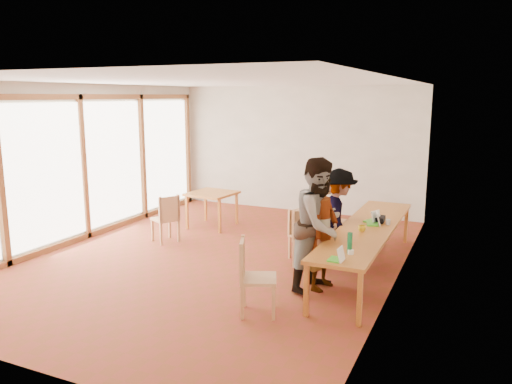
{
  "coord_description": "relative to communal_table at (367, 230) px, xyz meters",
  "views": [
    {
      "loc": [
        4.05,
        -7.31,
        2.77
      ],
      "look_at": [
        0.47,
        0.55,
        1.1
      ],
      "focal_mm": 35.0,
      "sensor_mm": 36.0,
      "label": 1
    }
  ],
  "objects": [
    {
      "name": "window_wall",
      "position": [
        -5.46,
        -0.31,
        0.8
      ],
      "size": [
        0.1,
        8.0,
        3.0
      ],
      "primitive_type": "cube",
      "color": "white",
      "rests_on": "ground"
    },
    {
      "name": "clear_glass",
      "position": [
        0.28,
        0.25,
        0.09
      ],
      "size": [
        0.07,
        0.07,
        0.09
      ],
      "primitive_type": "cylinder",
      "color": "silver",
      "rests_on": "communal_table"
    },
    {
      "name": "laptop_mid",
      "position": [
        0.09,
        0.16,
        0.1
      ],
      "size": [
        0.26,
        0.28,
        0.21
      ],
      "rotation": [
        0.0,
        0.0,
        0.24
      ],
      "color": "#50D52D",
      "rests_on": "communal_table"
    },
    {
      "name": "person_near",
      "position": [
        -0.44,
        -0.92,
        0.14
      ],
      "size": [
        0.48,
        0.66,
        1.68
      ],
      "primitive_type": "imported",
      "rotation": [
        0.0,
        0.0,
        1.43
      ],
      "color": "gray",
      "rests_on": "ground"
    },
    {
      "name": "chair_mid",
      "position": [
        -1.01,
        -0.09,
        -0.12
      ],
      "size": [
        0.49,
        0.49,
        0.51
      ],
      "rotation": [
        0.0,
        0.0,
        -0.11
      ],
      "color": "tan",
      "rests_on": "ground"
    },
    {
      "name": "chair_far",
      "position": [
        -1.21,
        0.27,
        -0.18
      ],
      "size": [
        0.51,
        0.51,
        0.46
      ],
      "rotation": [
        0.0,
        0.0,
        -0.36
      ],
      "color": "tan",
      "rests_on": "ground"
    },
    {
      "name": "chair_spare",
      "position": [
        -3.81,
        0.07,
        -0.14
      ],
      "size": [
        0.58,
        0.58,
        0.49
      ],
      "rotation": [
        0.0,
        0.0,
        2.64
      ],
      "color": "tan",
      "rests_on": "ground"
    },
    {
      "name": "yellow_mug",
      "position": [
        -0.02,
        -0.32,
        0.09
      ],
      "size": [
        0.12,
        0.12,
        0.09
      ],
      "primitive_type": "imported",
      "rotation": [
        0.0,
        0.0,
        -0.01
      ],
      "color": "gold",
      "rests_on": "communal_table"
    },
    {
      "name": "ceiling",
      "position": [
        -2.5,
        -0.31,
        2.32
      ],
      "size": [
        6.0,
        8.0,
        0.04
      ],
      "primitive_type": "cube",
      "color": "white",
      "rests_on": "wall_back"
    },
    {
      "name": "green_bottle",
      "position": [
        0.08,
        -1.45,
        0.19
      ],
      "size": [
        0.07,
        0.07,
        0.28
      ],
      "primitive_type": "cylinder",
      "color": "#146837",
      "rests_on": "communal_table"
    },
    {
      "name": "communal_table",
      "position": [
        0.0,
        0.0,
        0.0
      ],
      "size": [
        0.8,
        4.0,
        0.75
      ],
      "color": "#CC702D",
      "rests_on": "ground"
    },
    {
      "name": "person_far",
      "position": [
        -0.53,
        0.27,
        0.1
      ],
      "size": [
        0.95,
        1.18,
        1.6
      ],
      "primitive_type": "imported",
      "rotation": [
        0.0,
        0.0,
        1.97
      ],
      "color": "gray",
      "rests_on": "ground"
    },
    {
      "name": "person_mid",
      "position": [
        -0.48,
        -0.97,
        0.26
      ],
      "size": [
        0.94,
        1.09,
        1.93
      ],
      "primitive_type": "imported",
      "rotation": [
        0.0,
        0.0,
        1.32
      ],
      "color": "gray",
      "rests_on": "ground"
    },
    {
      "name": "chair_near",
      "position": [
        -1.03,
        -2.14,
        -0.1
      ],
      "size": [
        0.6,
        0.6,
        0.52
      ],
      "rotation": [
        0.0,
        0.0,
        0.39
      ],
      "color": "tan",
      "rests_on": "ground"
    },
    {
      "name": "side_table",
      "position": [
        -3.62,
        1.46,
        -0.03
      ],
      "size": [
        0.9,
        0.9,
        0.75
      ],
      "rotation": [
        0.0,
        0.0,
        -0.1
      ],
      "color": "#CC702D",
      "rests_on": "ground"
    },
    {
      "name": "black_pouch",
      "position": [
        0.11,
        0.38,
        0.09
      ],
      "size": [
        0.16,
        0.26,
        0.09
      ],
      "primitive_type": "cube",
      "color": "black",
      "rests_on": "communal_table"
    },
    {
      "name": "laptop_near",
      "position": [
        0.02,
        -1.8,
        0.1
      ],
      "size": [
        0.19,
        0.22,
        0.18
      ],
      "rotation": [
        0.0,
        0.0,
        -0.03
      ],
      "color": "#50D52D",
      "rests_on": "communal_table"
    },
    {
      "name": "ground",
      "position": [
        -2.5,
        -0.31,
        -0.7
      ],
      "size": [
        8.0,
        8.0,
        0.0
      ],
      "primitive_type": "plane",
      "color": "maroon",
      "rests_on": "ground"
    },
    {
      "name": "condiment_cup",
      "position": [
        0.1,
        -1.48,
        0.08
      ],
      "size": [
        0.08,
        0.08,
        0.06
      ],
      "primitive_type": "cylinder",
      "color": "white",
      "rests_on": "communal_table"
    },
    {
      "name": "wall_right",
      "position": [
        0.5,
        -0.31,
        0.8
      ],
      "size": [
        0.1,
        8.0,
        3.0
      ],
      "primitive_type": "cube",
      "color": "silver",
      "rests_on": "ground"
    },
    {
      "name": "pink_phone",
      "position": [
        -0.08,
        -0.81,
        0.05
      ],
      "size": [
        0.05,
        0.1,
        0.01
      ],
      "primitive_type": "cube",
      "color": "#E04570",
      "rests_on": "communal_table"
    },
    {
      "name": "wall_front",
      "position": [
        -2.5,
        -4.31,
        0.8
      ],
      "size": [
        6.0,
        0.1,
        3.0
      ],
      "primitive_type": "cube",
      "color": "silver",
      "rests_on": "ground"
    },
    {
      "name": "chair_empty",
      "position": [
        -0.99,
        1.09,
        -0.08
      ],
      "size": [
        0.48,
        0.48,
        0.54
      ],
      "rotation": [
        0.0,
        0.0,
        -0.01
      ],
      "color": "tan",
      "rests_on": "ground"
    },
    {
      "name": "laptop_far",
      "position": [
        0.03,
        0.32,
        0.1
      ],
      "size": [
        0.27,
        0.29,
        0.2
      ],
      "rotation": [
        0.0,
        0.0,
        -0.36
      ],
      "color": "#50D52D",
      "rests_on": "communal_table"
    },
    {
      "name": "wall_back",
      "position": [
        -2.5,
        3.69,
        0.8
      ],
      "size": [
        6.0,
        0.1,
        3.0
      ],
      "primitive_type": "cube",
      "color": "silver",
      "rests_on": "ground"
    }
  ]
}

